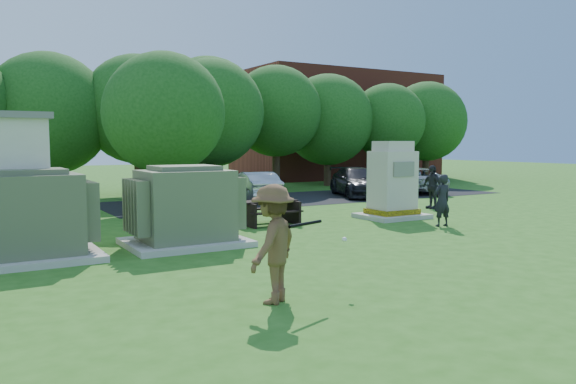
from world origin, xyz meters
TOP-DOWN VIEW (x-y plane):
  - ground at (0.00, 0.00)m, footprint 120.00×120.00m
  - brick_building at (18.00, 27.00)m, footprint 15.00×8.00m
  - parking_strip at (7.00, 13.50)m, footprint 20.00×6.00m
  - transformer_left at (-6.50, 4.50)m, footprint 3.00×2.40m
  - transformer_right at (-2.80, 4.50)m, footprint 3.00×2.40m
  - generator_cabinet at (5.36, 5.83)m, footprint 2.23×1.82m
  - picnic_table at (0.82, 6.67)m, footprint 1.85×1.39m
  - batter at (-3.39, -1.26)m, footprint 1.47×1.33m
  - person_by_generator at (5.38, 3.49)m, footprint 0.64×0.46m
  - person_walking_right at (8.62, 7.17)m, footprint 0.50×1.06m
  - car_white at (1.17, 13.02)m, footprint 3.30×4.72m
  - car_silver_a at (3.95, 13.69)m, footprint 2.07×4.23m
  - car_dark at (9.30, 12.91)m, footprint 3.62×5.30m
  - car_silver_b at (13.25, 13.12)m, footprint 3.97×5.31m
  - batting_equipment at (-2.78, -1.35)m, footprint 1.57×0.39m
  - tree_row at (1.75, 18.50)m, footprint 41.30×13.30m

SIDE VIEW (x-z plane):
  - ground at x=0.00m, z-range 0.00..0.00m
  - parking_strip at x=7.00m, z-range 0.00..0.01m
  - picnic_table at x=0.82m, z-range 0.10..0.89m
  - car_silver_a at x=3.95m, z-range 0.00..1.34m
  - car_silver_b at x=13.25m, z-range 0.00..1.34m
  - car_dark at x=9.30m, z-range 0.00..1.42m
  - car_white at x=1.17m, z-range 0.00..1.49m
  - person_by_generator at x=5.38m, z-range 0.00..1.67m
  - person_walking_right at x=8.62m, z-range 0.00..1.77m
  - transformer_left at x=-6.50m, z-range -0.07..2.00m
  - transformer_right at x=-2.80m, z-range -0.07..2.00m
  - batter at x=-3.39m, z-range 0.00..1.97m
  - generator_cabinet at x=5.36m, z-range -0.17..2.55m
  - batting_equipment at x=-2.78m, z-range 1.01..1.46m
  - brick_building at x=18.00m, z-range 0.00..8.00m
  - tree_row at x=1.75m, z-range 0.50..7.80m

